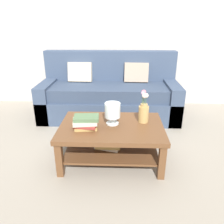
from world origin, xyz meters
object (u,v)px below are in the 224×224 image
at_px(glass_hurricane_vase, 112,111).
at_px(couch, 109,95).
at_px(flower_pitcher, 144,110).
at_px(book_stack_main, 86,122).
at_px(coffee_table, 111,135).

bearing_deg(glass_hurricane_vase, couch, 94.26).
relative_size(glass_hurricane_vase, flower_pitcher, 0.67).
xyz_separation_m(book_stack_main, flower_pitcher, (0.64, 0.19, 0.07)).
distance_m(couch, book_stack_main, 1.44).
distance_m(book_stack_main, flower_pitcher, 0.67).
bearing_deg(couch, glass_hurricane_vase, -85.74).
relative_size(book_stack_main, glass_hurricane_vase, 1.19).
height_order(coffee_table, book_stack_main, book_stack_main).
bearing_deg(flower_pitcher, couch, 110.12).
height_order(book_stack_main, glass_hurricane_vase, glass_hurricane_vase).
height_order(book_stack_main, flower_pitcher, flower_pitcher).
bearing_deg(coffee_table, flower_pitcher, 16.99).
bearing_deg(coffee_table, glass_hurricane_vase, 74.32).
bearing_deg(glass_hurricane_vase, coffee_table, -105.68).
bearing_deg(book_stack_main, glass_hurricane_vase, 22.83).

